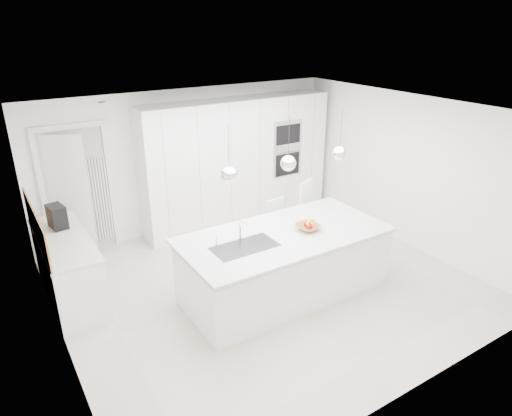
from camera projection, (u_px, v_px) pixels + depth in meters
floor at (267, 284)px, 6.64m from camera, size 5.50×5.50×0.00m
wall_back at (190, 160)px, 8.10m from camera, size 5.50×0.00×5.50m
wall_left at (51, 258)px, 4.80m from camera, size 0.00×5.00×5.00m
ceiling at (269, 112)px, 5.67m from camera, size 5.50×5.50×0.00m
tall_cabinets at (237, 163)px, 8.30m from camera, size 3.60×0.60×2.30m
oven_stack at (288, 149)px, 8.43m from camera, size 0.62×0.04×1.05m
doorway_frame at (79, 193)px, 7.20m from camera, size 1.11×0.08×2.13m
hallway_door at (63, 198)px, 7.05m from camera, size 0.76×0.38×2.00m
radiator at (101, 200)px, 7.42m from camera, size 0.32×0.04×1.40m
left_base_cabinets at (69, 269)px, 6.20m from camera, size 0.60×1.80×0.86m
left_worktop at (63, 239)px, 6.02m from camera, size 0.62×1.82×0.04m
oak_backsplash at (36, 226)px, 5.78m from camera, size 0.02×1.80×0.50m
island_base at (285, 265)px, 6.29m from camera, size 2.80×1.20×0.86m
island_worktop at (284, 235)px, 6.15m from camera, size 2.84×1.40×0.04m
island_sink at (245, 252)px, 5.81m from camera, size 0.84×0.44×0.18m
island_tap at (240, 230)px, 5.91m from camera, size 0.02×0.02×0.30m
pendant_left at (229, 175)px, 5.30m from camera, size 0.20×0.20×0.20m
pendant_mid at (288, 163)px, 5.72m from camera, size 0.20×0.20×0.20m
pendant_right at (339, 153)px, 6.14m from camera, size 0.20×0.20×0.20m
fruit_bowl at (308, 227)px, 6.23m from camera, size 0.35×0.35×0.08m
espresso_machine at (57, 217)px, 6.26m from camera, size 0.24×0.33×0.33m
bar_stool_left at (280, 231)px, 7.18m from camera, size 0.35×0.47×0.98m
bar_stool_right at (311, 218)px, 7.41m from camera, size 0.56×0.64×1.16m
apple_a at (307, 225)px, 6.23m from camera, size 0.09×0.09×0.09m
apple_b at (310, 226)px, 6.19m from camera, size 0.07×0.07×0.07m
banana_bunch at (311, 223)px, 6.21m from camera, size 0.22×0.16×0.20m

